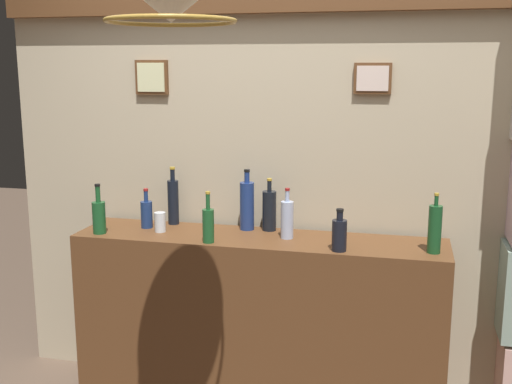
{
  "coord_description": "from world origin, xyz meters",
  "views": [
    {
      "loc": [
        0.73,
        -2.25,
        1.85
      ],
      "look_at": [
        0.0,
        0.76,
        1.22
      ],
      "focal_mm": 43.97,
      "sensor_mm": 36.0,
      "label": 1
    }
  ],
  "objects": [
    {
      "name": "panelled_rear_partition",
      "position": [
        -0.0,
        1.1,
        1.32
      ],
      "size": [
        3.02,
        0.15,
        2.52
      ],
      "color": "#BCAD8E",
      "rests_on": "ground"
    },
    {
      "name": "bar_shelf_unit",
      "position": [
        0.0,
        0.81,
        0.48
      ],
      "size": [
        1.93,
        0.42,
        0.97
      ],
      "primitive_type": "cube",
      "color": "brown",
      "rests_on": "ground"
    },
    {
      "name": "liquor_bottle_vodka",
      "position": [
        -0.1,
        0.95,
        1.1
      ],
      "size": [
        0.08,
        0.08,
        0.33
      ],
      "color": "navy",
      "rests_on": "bar_shelf_unit"
    },
    {
      "name": "liquor_bottle_vermouth",
      "position": [
        0.88,
        0.74,
        1.09
      ],
      "size": [
        0.06,
        0.06,
        0.29
      ],
      "color": "#184B24",
      "rests_on": "bar_shelf_unit"
    },
    {
      "name": "liquor_bottle_scotch",
      "position": [
        0.15,
        0.83,
        1.07
      ],
      "size": [
        0.07,
        0.07,
        0.26
      ],
      "color": "#A9B8D9",
      "rests_on": "bar_shelf_unit"
    },
    {
      "name": "liquor_bottle_gin",
      "position": [
        -0.64,
        0.86,
        1.05
      ],
      "size": [
        0.06,
        0.06,
        0.22
      ],
      "color": "navy",
      "rests_on": "bar_shelf_unit"
    },
    {
      "name": "liquor_bottle_mezcal",
      "position": [
        0.02,
        0.96,
        1.08
      ],
      "size": [
        0.08,
        0.08,
        0.29
      ],
      "color": "black",
      "rests_on": "bar_shelf_unit"
    },
    {
      "name": "liquor_bottle_brandy",
      "position": [
        -0.84,
        0.69,
        1.06
      ],
      "size": [
        0.07,
        0.07,
        0.27
      ],
      "color": "#195026",
      "rests_on": "bar_shelf_unit"
    },
    {
      "name": "liquor_bottle_port",
      "position": [
        0.43,
        0.67,
        1.05
      ],
      "size": [
        0.07,
        0.07,
        0.21
      ],
      "color": "black",
      "rests_on": "bar_shelf_unit"
    },
    {
      "name": "liquor_bottle_tequila",
      "position": [
        -0.53,
        0.97,
        1.1
      ],
      "size": [
        0.06,
        0.06,
        0.32
      ],
      "color": "black",
      "rests_on": "bar_shelf_unit"
    },
    {
      "name": "liquor_bottle_rye",
      "position": [
        -0.22,
        0.66,
        1.06
      ],
      "size": [
        0.06,
        0.06,
        0.26
      ],
      "color": "#1A5026",
      "rests_on": "bar_shelf_unit"
    },
    {
      "name": "glass_tumbler_rocks",
      "position": [
        -0.54,
        0.79,
        1.02
      ],
      "size": [
        0.06,
        0.06,
        0.11
      ],
      "color": "silver",
      "rests_on": "bar_shelf_unit"
    }
  ]
}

